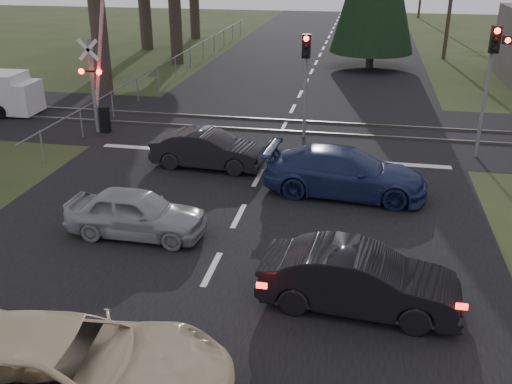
% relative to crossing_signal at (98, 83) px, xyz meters
% --- Properties ---
extents(ground, '(120.00, 120.00, 0.00)m').
position_rel_crossing_signal_xyz_m(ground, '(7.27, -9.79, -2.06)').
color(ground, '#2A3518').
rests_on(ground, ground).
extents(road, '(14.00, 100.00, 0.01)m').
position_rel_crossing_signal_xyz_m(road, '(7.27, 0.21, -2.05)').
color(road, black).
rests_on(road, ground).
extents(rail_corridor, '(120.00, 8.00, 0.01)m').
position_rel_crossing_signal_xyz_m(rail_corridor, '(7.27, 2.21, -2.05)').
color(rail_corridor, black).
rests_on(rail_corridor, ground).
extents(stop_line, '(13.00, 0.35, 0.00)m').
position_rel_crossing_signal_xyz_m(stop_line, '(7.27, -1.59, -2.05)').
color(stop_line, silver).
rests_on(stop_line, ground).
extents(rail_near, '(120.00, 0.12, 0.10)m').
position_rel_crossing_signal_xyz_m(rail_near, '(7.27, 1.41, -2.01)').
color(rail_near, '#59544C').
rests_on(rail_near, ground).
extents(rail_far, '(120.00, 0.12, 0.10)m').
position_rel_crossing_signal_xyz_m(rail_far, '(7.27, 3.01, -2.01)').
color(rail_far, '#59544C').
rests_on(rail_far, ground).
extents(crossing_signal, '(1.62, 0.38, 6.96)m').
position_rel_crossing_signal_xyz_m(crossing_signal, '(0.00, 0.00, 0.00)').
color(crossing_signal, slate).
rests_on(crossing_signal, ground).
extents(traffic_signal_right, '(0.68, 0.48, 4.70)m').
position_rel_crossing_signal_xyz_m(traffic_signal_right, '(14.82, -0.31, 1.26)').
color(traffic_signal_right, slate).
rests_on(traffic_signal_right, ground).
extents(traffic_signal_center, '(0.32, 0.48, 4.10)m').
position_rel_crossing_signal_xyz_m(traffic_signal_center, '(8.27, 0.89, 0.75)').
color(traffic_signal_center, slate).
rests_on(traffic_signal_center, ground).
extents(fence_left, '(0.10, 36.00, 1.20)m').
position_rel_crossing_signal_xyz_m(fence_left, '(-0.53, 12.71, -2.06)').
color(fence_left, slate).
rests_on(fence_left, ground).
extents(cream_coupe, '(5.79, 3.12, 1.54)m').
position_rel_crossing_signal_xyz_m(cream_coupe, '(6.11, -14.59, -1.28)').
color(cream_coupe, beige).
rests_on(cream_coupe, ground).
extents(dark_hatchback, '(4.30, 1.81, 1.38)m').
position_rel_crossing_signal_xyz_m(dark_hatchback, '(10.75, -10.71, -1.37)').
color(dark_hatchback, black).
rests_on(dark_hatchback, ground).
extents(silver_car, '(3.78, 1.59, 1.28)m').
position_rel_crossing_signal_xyz_m(silver_car, '(4.86, -8.41, -1.42)').
color(silver_car, gray).
rests_on(silver_car, ground).
extents(blue_sedan, '(5.13, 2.38, 1.45)m').
position_rel_crossing_signal_xyz_m(blue_sedan, '(10.16, -4.60, -1.33)').
color(blue_sedan, '#1A264F').
rests_on(blue_sedan, ground).
extents(dark_car_far, '(4.03, 1.62, 1.30)m').
position_rel_crossing_signal_xyz_m(dark_car_far, '(5.39, -3.10, -1.41)').
color(dark_car_far, black).
rests_on(dark_car_far, ground).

